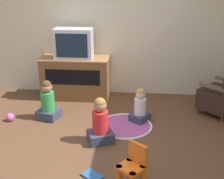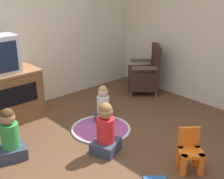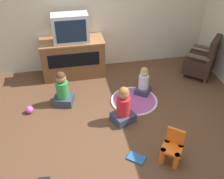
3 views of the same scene
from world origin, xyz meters
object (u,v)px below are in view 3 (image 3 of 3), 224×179
at_px(child_watching_center, 123,107).
at_px(book, 136,158).
at_px(tv_cabinet, 73,57).
at_px(child_watching_right, 63,90).
at_px(child_watching_left, 143,82).
at_px(television, 70,28).
at_px(remote_control, 44,179).
at_px(yellow_kid_chair, 172,149).
at_px(black_armchair, 202,61).
at_px(toy_ball, 30,110).

distance_m(child_watching_center, book, 0.86).
bearing_deg(tv_cabinet, child_watching_right, -105.59).
bearing_deg(child_watching_right, child_watching_center, -19.05).
bearing_deg(tv_cabinet, child_watching_left, -37.57).
height_order(television, child_watching_left, television).
distance_m(tv_cabinet, remote_control, 2.63).
height_order(yellow_kid_chair, remote_control, yellow_kid_chair).
height_order(black_armchair, child_watching_left, black_armchair).
bearing_deg(child_watching_right, black_armchair, 24.39).
height_order(yellow_kid_chair, toy_ball, yellow_kid_chair).
bearing_deg(tv_cabinet, black_armchair, -12.61).
bearing_deg(television, black_armchair, -11.39).
xyz_separation_m(tv_cabinet, remote_control, (-0.60, -2.53, -0.39)).
xyz_separation_m(yellow_kid_chair, child_watching_right, (-1.40, 1.58, 0.08)).
bearing_deg(child_watching_left, child_watching_center, 177.61).
relative_size(black_armchair, remote_control, 5.71).
xyz_separation_m(tv_cabinet, child_watching_right, (-0.27, -0.96, -0.12)).
xyz_separation_m(television, yellow_kid_chair, (1.13, -2.48, -0.84)).
bearing_deg(tv_cabinet, remote_control, -103.42).
xyz_separation_m(black_armchair, child_watching_left, (-1.33, -0.36, -0.11)).
bearing_deg(child_watching_center, black_armchair, 6.52).
bearing_deg(toy_ball, yellow_kid_chair, -35.66).
distance_m(tv_cabinet, book, 2.56).
height_order(child_watching_left, toy_ball, child_watching_left).
bearing_deg(child_watching_right, child_watching_left, 17.53).
relative_size(black_armchair, child_watching_center, 1.32).
relative_size(tv_cabinet, television, 1.85).
distance_m(child_watching_center, toy_ball, 1.62).
height_order(television, book, television).
distance_m(black_armchair, yellow_kid_chair, 2.43).
bearing_deg(child_watching_right, book, -41.36).
bearing_deg(remote_control, child_watching_center, -138.04).
height_order(tv_cabinet, black_armchair, black_armchair).
distance_m(yellow_kid_chair, child_watching_left, 1.61).
xyz_separation_m(television, remote_control, (-0.60, -2.47, -1.03)).
distance_m(black_armchair, child_watching_right, 2.83).
relative_size(television, black_armchair, 0.77).
relative_size(television, child_watching_right, 1.04).
bearing_deg(child_watching_right, tv_cabinet, 90.83).
xyz_separation_m(television, black_armchair, (2.54, -0.51, -0.69)).
bearing_deg(toy_ball, child_watching_center, -18.59).
relative_size(child_watching_left, remote_control, 3.60).
relative_size(tv_cabinet, remote_control, 8.15).
bearing_deg(television, child_watching_center, -67.08).
bearing_deg(black_armchair, child_watching_center, -18.37).
relative_size(yellow_kid_chair, remote_control, 3.19).
bearing_deg(toy_ball, remote_control, -79.90).
xyz_separation_m(child_watching_left, toy_ball, (-2.07, -0.18, -0.17)).
bearing_deg(child_watching_right, toy_ball, -149.04).
relative_size(child_watching_center, remote_control, 4.32).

